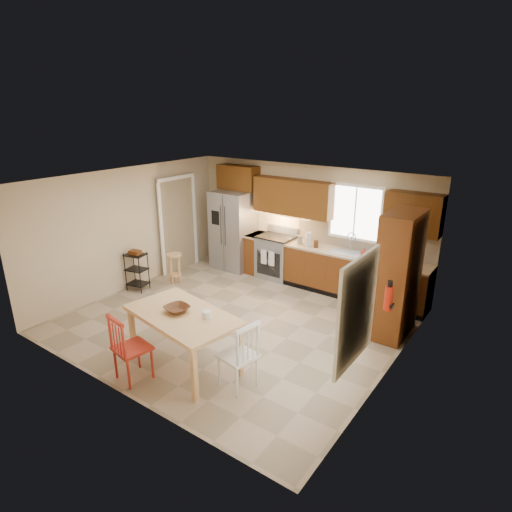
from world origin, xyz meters
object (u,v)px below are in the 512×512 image
Objects in this scene: chair_white at (238,354)px; utility_cart at (137,271)px; pantry at (398,275)px; table_jar at (207,316)px; soap_bottle at (364,253)px; refrigerator at (234,230)px; bar_stool at (175,268)px; fire_extinguisher at (389,298)px; table_bowl at (177,312)px; chair_red at (132,347)px; dining_table at (184,340)px; range_stove at (276,257)px.

chair_white is 1.22× the size of utility_cart.
pantry is 13.22× the size of table_jar.
refrigerator is at bearing 179.55° from soap_bottle.
bar_stool is at bearing 52.14° from utility_cart.
bar_stool is at bearing -106.39° from refrigerator.
fire_extinguisher is at bearing -24.52° from refrigerator.
fire_extinguisher is at bearing -59.47° from soap_bottle.
table_bowl is 3.03m from utility_cart.
table_jar is (2.32, -3.53, -0.04)m from refrigerator.
chair_red is 1.22× the size of utility_cart.
pantry is 1.23× the size of dining_table.
pantry reaches higher than table_jar.
range_stove is 3.19m from pantry.
chair_red is (-2.73, -2.32, -0.60)m from fire_extinguisher.
dining_table is at bearing -61.84° from refrigerator.
refrigerator reaches higher than table_bowl.
table_jar is at bearing 55.98° from chair_red.
refrigerator is 1.07× the size of dining_table.
refrigerator reaches higher than range_stove.
pantry reaches higher than chair_white.
chair_white reaches higher than dining_table.
table_jar is 0.24× the size of bar_stool.
table_bowl is at bearing -39.67° from utility_cart.
refrigerator reaches higher than utility_cart.
utility_cart is at bearing 151.75° from table_bowl.
chair_red is (-2.53, -3.37, -0.55)m from pantry.
chair_red reaches higher than table_jar.
refrigerator is at bearing -177.01° from range_stove.
range_stove reaches higher than table_bowl.
chair_white is (2.90, -3.59, -0.41)m from refrigerator.
range_stove is 5.79× the size of table_jar.
dining_table is at bearing -108.80° from soap_bottle.
fire_extinguisher is 4.86m from bar_stool.
refrigerator reaches higher than bar_stool.
table_jar is at bearing 94.08° from chair_white.
range_stove reaches higher than utility_cart.
chair_white reaches higher than bar_stool.
table_bowl is at bearing 102.38° from chair_white.
soap_bottle is 0.55× the size of table_bowl.
range_stove is 0.92× the size of chair_white.
refrigerator is at bearing 48.59° from chair_white.
chair_red is 2.90× the size of table_bowl.
pantry reaches higher than table_bowl.
chair_white is at bearing -27.79° from bar_stool.
table_bowl is 2.17× the size of table_jar.
pantry is at bearing 11.43° from bar_stool.
fire_extinguisher is at bearing -31.86° from chair_white.
table_bowl is (0.69, -3.70, 0.38)m from range_stove.
table_bowl is at bearing 79.14° from chair_red.
pantry reaches higher than utility_cart.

